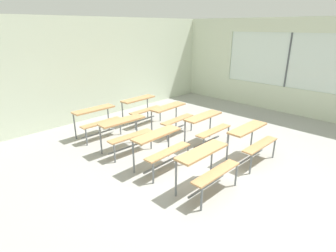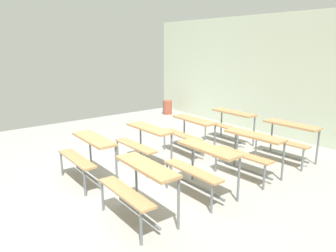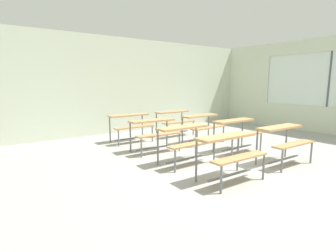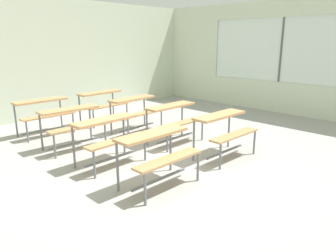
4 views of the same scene
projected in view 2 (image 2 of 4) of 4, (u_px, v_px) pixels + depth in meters
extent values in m
cube|color=#9E9E99|center=(134.00, 185.00, 5.32)|extent=(10.00, 9.00, 0.05)
cube|color=beige|center=(292.00, 77.00, 7.63)|extent=(10.00, 0.12, 3.00)
cube|color=tan|center=(94.00, 139.00, 5.35)|extent=(1.10, 0.33, 0.04)
cube|color=tan|center=(77.00, 159.00, 5.23)|extent=(1.10, 0.23, 0.03)
cylinder|color=slate|center=(90.00, 150.00, 5.90)|extent=(0.04, 0.04, 0.72)
cylinder|color=slate|center=(116.00, 166.00, 5.14)|extent=(0.04, 0.04, 0.72)
cylinder|color=slate|center=(62.00, 164.00, 5.61)|extent=(0.04, 0.04, 0.44)
cylinder|color=slate|center=(85.00, 183.00, 4.85)|extent=(0.04, 0.04, 0.44)
cube|color=slate|center=(88.00, 175.00, 5.42)|extent=(1.00, 0.04, 0.03)
cube|color=tan|center=(146.00, 166.00, 4.15)|extent=(1.11, 0.34, 0.04)
cube|color=tan|center=(126.00, 193.00, 4.03)|extent=(1.10, 0.24, 0.03)
cylinder|color=slate|center=(136.00, 177.00, 4.71)|extent=(0.04, 0.04, 0.72)
cylinder|color=slate|center=(179.00, 203.00, 3.93)|extent=(0.04, 0.04, 0.72)
cylinder|color=slate|center=(103.00, 196.00, 4.42)|extent=(0.04, 0.04, 0.44)
cylinder|color=slate|center=(141.00, 228.00, 3.65)|extent=(0.04, 0.04, 0.44)
cube|color=slate|center=(138.00, 212.00, 4.22)|extent=(1.00, 0.05, 0.03)
cube|color=tan|center=(149.00, 128.00, 6.03)|extent=(1.11, 0.34, 0.04)
cube|color=tan|center=(135.00, 146.00, 5.90)|extent=(1.10, 0.24, 0.03)
cylinder|color=slate|center=(141.00, 139.00, 6.58)|extent=(0.04, 0.04, 0.72)
cylinder|color=slate|center=(172.00, 152.00, 5.83)|extent=(0.04, 0.04, 0.72)
cylinder|color=slate|center=(118.00, 151.00, 6.28)|extent=(0.04, 0.04, 0.44)
cylinder|color=slate|center=(147.00, 166.00, 5.52)|extent=(0.04, 0.04, 0.44)
cube|color=slate|center=(144.00, 161.00, 6.10)|extent=(1.00, 0.05, 0.03)
cube|color=tan|center=(208.00, 149.00, 4.85)|extent=(1.10, 0.32, 0.04)
cube|color=tan|center=(192.00, 171.00, 4.73)|extent=(1.10, 0.22, 0.03)
cylinder|color=slate|center=(193.00, 160.00, 5.41)|extent=(0.04, 0.04, 0.72)
cylinder|color=slate|center=(239.00, 179.00, 4.64)|extent=(0.04, 0.04, 0.72)
cylinder|color=slate|center=(167.00, 175.00, 5.12)|extent=(0.04, 0.04, 0.44)
cylinder|color=slate|center=(212.00, 198.00, 4.35)|extent=(0.04, 0.04, 0.44)
cube|color=slate|center=(201.00, 188.00, 4.92)|extent=(1.00, 0.03, 0.03)
cube|color=tan|center=(194.00, 120.00, 6.71)|extent=(1.11, 0.37, 0.04)
cube|color=tan|center=(182.00, 135.00, 6.60)|extent=(1.11, 0.27, 0.03)
cylinder|color=slate|center=(184.00, 130.00, 7.27)|extent=(0.04, 0.04, 0.72)
cylinder|color=slate|center=(215.00, 141.00, 6.48)|extent=(0.04, 0.04, 0.72)
cylinder|color=slate|center=(164.00, 140.00, 7.00)|extent=(0.04, 0.04, 0.44)
cylinder|color=slate|center=(194.00, 152.00, 6.21)|extent=(0.04, 0.04, 0.44)
cube|color=slate|center=(188.00, 149.00, 6.78)|extent=(1.00, 0.08, 0.03)
cube|color=tan|center=(254.00, 135.00, 5.55)|extent=(1.12, 0.38, 0.04)
cube|color=tan|center=(242.00, 155.00, 5.42)|extent=(1.11, 0.28, 0.03)
cylinder|color=slate|center=(235.00, 147.00, 6.10)|extent=(0.04, 0.04, 0.72)
cylinder|color=slate|center=(283.00, 161.00, 5.37)|extent=(0.04, 0.04, 0.72)
cylinder|color=slate|center=(216.00, 160.00, 5.78)|extent=(0.04, 0.04, 0.44)
cylinder|color=slate|center=(264.00, 177.00, 5.05)|extent=(0.04, 0.04, 0.44)
cube|color=slate|center=(247.00, 171.00, 5.62)|extent=(1.00, 0.08, 0.03)
cube|color=tan|center=(234.00, 112.00, 7.43)|extent=(1.10, 0.33, 0.04)
cube|color=tan|center=(224.00, 126.00, 7.31)|extent=(1.10, 0.23, 0.03)
cylinder|color=slate|center=(221.00, 123.00, 7.99)|extent=(0.04, 0.04, 0.72)
cylinder|color=slate|center=(254.00, 131.00, 7.22)|extent=(0.04, 0.04, 0.72)
cylinder|color=slate|center=(205.00, 131.00, 7.70)|extent=(0.04, 0.04, 0.44)
cylinder|color=slate|center=(237.00, 141.00, 6.93)|extent=(0.04, 0.04, 0.44)
cube|color=slate|center=(228.00, 139.00, 7.50)|extent=(1.00, 0.04, 0.03)
cube|color=tan|center=(291.00, 125.00, 6.30)|extent=(1.11, 0.36, 0.04)
cube|color=tan|center=(281.00, 141.00, 6.17)|extent=(1.11, 0.26, 0.03)
cylinder|color=slate|center=(272.00, 136.00, 6.85)|extent=(0.04, 0.04, 0.72)
cylinder|color=slate|center=(318.00, 147.00, 6.11)|extent=(0.04, 0.04, 0.72)
cylinder|color=slate|center=(256.00, 147.00, 6.54)|extent=(0.04, 0.04, 0.44)
cylinder|color=slate|center=(303.00, 160.00, 5.80)|extent=(0.04, 0.04, 0.44)
cube|color=slate|center=(285.00, 156.00, 6.37)|extent=(1.00, 0.07, 0.03)
cylinder|color=#9E4C38|center=(167.00, 107.00, 10.63)|extent=(0.31, 0.31, 0.46)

